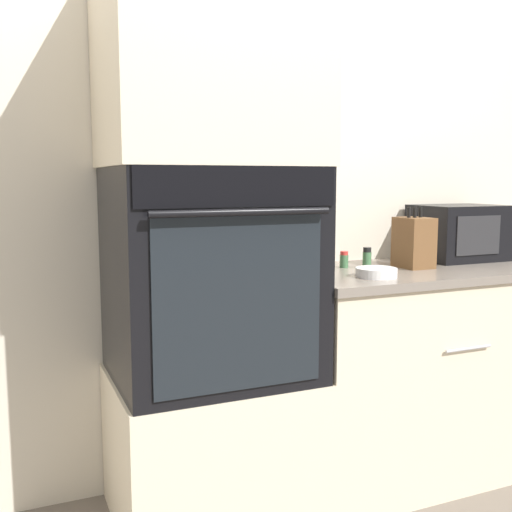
# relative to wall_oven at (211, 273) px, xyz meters

# --- Properties ---
(wall_back) EXTENTS (8.00, 0.05, 2.50)m
(wall_back) POSITION_rel_wall_oven_xyz_m (0.37, 0.33, 0.30)
(wall_back) COLOR beige
(wall_back) RESTS_ON ground_plane
(oven_cabinet_base) EXTENTS (0.74, 0.60, 0.56)m
(oven_cabinet_base) POSITION_rel_wall_oven_xyz_m (-0.00, 0.00, -0.67)
(oven_cabinet_base) COLOR beige
(oven_cabinet_base) RESTS_ON ground_plane
(wall_oven) EXTENTS (0.72, 0.64, 0.78)m
(wall_oven) POSITION_rel_wall_oven_xyz_m (0.00, 0.00, 0.00)
(wall_oven) COLOR black
(wall_oven) RESTS_ON oven_cabinet_base
(oven_cabinet_upper) EXTENTS (0.74, 0.60, 0.73)m
(oven_cabinet_upper) POSITION_rel_wall_oven_xyz_m (-0.00, 0.00, 0.75)
(oven_cabinet_upper) COLOR beige
(oven_cabinet_upper) RESTS_ON wall_oven
(counter_unit) EXTENTS (1.20, 0.63, 0.92)m
(counter_unit) POSITION_rel_wall_oven_xyz_m (0.96, 0.00, -0.49)
(counter_unit) COLOR beige
(counter_unit) RESTS_ON ground_plane
(microwave) EXTENTS (0.40, 0.31, 0.26)m
(microwave) POSITION_rel_wall_oven_xyz_m (1.28, 0.13, 0.10)
(microwave) COLOR black
(microwave) RESTS_ON counter_unit
(knife_block) EXTENTS (0.12, 0.16, 0.26)m
(knife_block) POSITION_rel_wall_oven_xyz_m (0.92, 0.01, 0.08)
(knife_block) COLOR brown
(knife_block) RESTS_ON counter_unit
(bowl) EXTENTS (0.16, 0.16, 0.04)m
(bowl) POSITION_rel_wall_oven_xyz_m (0.63, -0.15, -0.02)
(bowl) COLOR white
(bowl) RESTS_ON counter_unit
(condiment_jar_near) EXTENTS (0.04, 0.04, 0.07)m
(condiment_jar_near) POSITION_rel_wall_oven_xyz_m (0.64, 0.12, 0.00)
(condiment_jar_near) COLOR #427047
(condiment_jar_near) RESTS_ON counter_unit
(condiment_jar_mid) EXTENTS (0.04, 0.04, 0.09)m
(condiment_jar_mid) POSITION_rel_wall_oven_xyz_m (0.72, 0.06, 0.01)
(condiment_jar_mid) COLOR #427047
(condiment_jar_mid) RESTS_ON counter_unit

